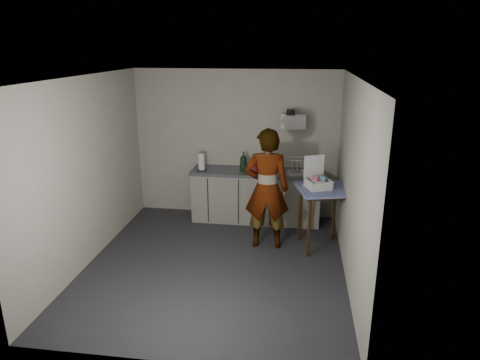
# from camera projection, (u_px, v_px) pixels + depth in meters

# --- Properties ---
(ground) EXTENTS (4.00, 4.00, 0.00)m
(ground) POSITION_uv_depth(u_px,v_px,m) (216.00, 264.00, 6.10)
(ground) COLOR #252529
(ground) RESTS_ON ground
(wall_back) EXTENTS (3.60, 0.02, 2.60)m
(wall_back) POSITION_uv_depth(u_px,v_px,m) (236.00, 144.00, 7.58)
(wall_back) COLOR beige
(wall_back) RESTS_ON ground
(wall_right) EXTENTS (0.02, 4.00, 2.60)m
(wall_right) POSITION_uv_depth(u_px,v_px,m) (351.00, 183.00, 5.47)
(wall_right) COLOR beige
(wall_right) RESTS_ON ground
(wall_left) EXTENTS (0.02, 4.00, 2.60)m
(wall_left) POSITION_uv_depth(u_px,v_px,m) (88.00, 172.00, 5.93)
(wall_left) COLOR beige
(wall_left) RESTS_ON ground
(ceiling) EXTENTS (3.60, 4.00, 0.01)m
(ceiling) POSITION_uv_depth(u_px,v_px,m) (212.00, 78.00, 5.31)
(ceiling) COLOR white
(ceiling) RESTS_ON wall_back
(kitchen_counter) EXTENTS (2.24, 0.62, 0.91)m
(kitchen_counter) POSITION_uv_depth(u_px,v_px,m) (256.00, 197.00, 7.52)
(kitchen_counter) COLOR black
(kitchen_counter) RESTS_ON ground
(wall_shelf) EXTENTS (0.42, 0.18, 0.37)m
(wall_shelf) POSITION_uv_depth(u_px,v_px,m) (293.00, 121.00, 7.25)
(wall_shelf) COLOR white
(wall_shelf) RESTS_ON ground
(side_table) EXTENTS (0.90, 0.90, 0.96)m
(side_table) POSITION_uv_depth(u_px,v_px,m) (323.00, 196.00, 6.36)
(side_table) COLOR #3B220D
(side_table) RESTS_ON ground
(standing_man) EXTENTS (0.70, 0.48, 1.85)m
(standing_man) POSITION_uv_depth(u_px,v_px,m) (267.00, 189.00, 6.39)
(standing_man) COLOR #B2A593
(standing_man) RESTS_ON ground
(soap_bottle) EXTENTS (0.17, 0.17, 0.33)m
(soap_bottle) POSITION_uv_depth(u_px,v_px,m) (243.00, 161.00, 7.33)
(soap_bottle) COLOR black
(soap_bottle) RESTS_ON kitchen_counter
(soda_can) EXTENTS (0.07, 0.07, 0.13)m
(soda_can) POSITION_uv_depth(u_px,v_px,m) (256.00, 168.00, 7.32)
(soda_can) COLOR red
(soda_can) RESTS_ON kitchen_counter
(dark_bottle) EXTENTS (0.07, 0.07, 0.22)m
(dark_bottle) POSITION_uv_depth(u_px,v_px,m) (244.00, 164.00, 7.40)
(dark_bottle) COLOR black
(dark_bottle) RESTS_ON kitchen_counter
(paper_towel) EXTENTS (0.17, 0.17, 0.30)m
(paper_towel) POSITION_uv_depth(u_px,v_px,m) (202.00, 162.00, 7.35)
(paper_towel) COLOR black
(paper_towel) RESTS_ON kitchen_counter
(dish_rack) EXTENTS (0.35, 0.27, 0.25)m
(dish_rack) POSITION_uv_depth(u_px,v_px,m) (298.00, 169.00, 7.25)
(dish_rack) COLOR white
(dish_rack) RESTS_ON kitchen_counter
(bakery_box) EXTENTS (0.44, 0.44, 0.46)m
(bakery_box) POSITION_uv_depth(u_px,v_px,m) (318.00, 181.00, 6.33)
(bakery_box) COLOR white
(bakery_box) RESTS_ON side_table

